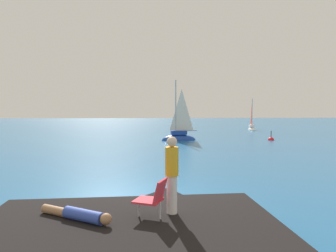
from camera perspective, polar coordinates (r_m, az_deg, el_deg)
The scene contains 10 objects.
ground_plane at distance 10.10m, azimuth -4.54°, elevation -13.18°, with size 160.00×160.00×0.00m, color #236093.
shore_ledge at distance 6.30m, azimuth -7.32°, elevation -20.42°, with size 5.87×3.45×0.67m, color black.
boulder_seaward at distance 8.55m, azimuth 2.58°, elevation -16.30°, with size 1.09×0.87×0.60m, color black.
boulder_inland at distance 8.27m, azimuth -0.04°, elevation -16.99°, with size 1.55×1.24×0.85m, color black.
sailboat_near at distance 27.05m, azimuth 2.10°, elevation -2.06°, with size 3.25×1.45×5.93m.
sailboat_far at distance 41.48m, azimuth 15.54°, elevation -0.40°, with size 1.21×2.52×4.58m.
person_sunbather at distance 6.43m, azimuth -16.57°, elevation -15.76°, with size 1.57×1.04×0.25m.
person_standing at distance 6.36m, azimuth 0.73°, elevation -8.80°, with size 0.28×0.28×1.62m.
beach_chair at distance 6.18m, azimuth -2.79°, elevation -13.21°, with size 0.74×0.67×0.80m.
marker_buoy at distance 28.80m, azimuth 18.92°, elevation -2.54°, with size 0.56×0.56×1.13m.
Camera 1 is at (0.18, -9.69, 2.87)m, focal length 32.19 mm.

